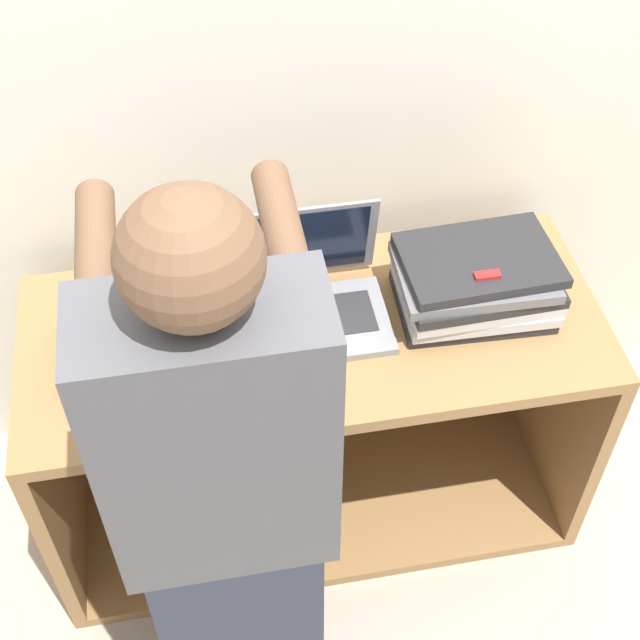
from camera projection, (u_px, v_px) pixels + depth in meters
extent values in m
plane|color=#9E9384|center=(334.00, 585.00, 2.49)|extent=(12.00, 12.00, 0.00)
cube|color=beige|center=(282.00, 70.00, 2.10)|extent=(8.00, 0.05, 2.40)
cube|color=olive|center=(313.00, 332.00, 2.17)|extent=(1.42, 0.61, 0.04)
cube|color=olive|center=(315.00, 490.00, 2.69)|extent=(1.42, 0.61, 0.04)
cube|color=olive|center=(56.00, 457.00, 2.34)|extent=(0.04, 0.61, 0.67)
cube|color=olive|center=(555.00, 384.00, 2.51)|extent=(0.04, 0.61, 0.67)
cube|color=olive|center=(297.00, 342.00, 2.62)|extent=(1.35, 0.04, 0.67)
cube|color=gray|center=(313.00, 324.00, 2.15)|extent=(0.37, 0.25, 0.02)
cube|color=#28282B|center=(313.00, 318.00, 2.15)|extent=(0.30, 0.14, 0.00)
cube|color=gray|center=(302.00, 242.00, 2.16)|extent=(0.37, 0.05, 0.25)
cube|color=black|center=(302.00, 243.00, 2.15)|extent=(0.32, 0.04, 0.22)
cube|color=#B7B7BC|center=(146.00, 345.00, 2.10)|extent=(0.38, 0.27, 0.03)
cube|color=#232326|center=(144.00, 339.00, 2.07)|extent=(0.37, 0.26, 0.03)
cube|color=slate|center=(141.00, 330.00, 2.06)|extent=(0.37, 0.25, 0.03)
cube|color=#232326|center=(471.00, 301.00, 2.20)|extent=(0.38, 0.26, 0.03)
cube|color=#B7B7BC|center=(475.00, 295.00, 2.17)|extent=(0.37, 0.26, 0.03)
cube|color=#B7B7BC|center=(476.00, 287.00, 2.15)|extent=(0.37, 0.26, 0.03)
cube|color=#232326|center=(478.00, 279.00, 2.13)|extent=(0.37, 0.26, 0.03)
cube|color=slate|center=(474.00, 272.00, 2.11)|extent=(0.37, 0.26, 0.03)
cube|color=#232326|center=(479.00, 260.00, 2.10)|extent=(0.38, 0.26, 0.03)
cube|color=#2D3342|center=(242.00, 619.00, 2.02)|extent=(0.34, 0.20, 0.78)
cube|color=#4C4C51|center=(216.00, 438.00, 1.51)|extent=(0.40, 0.20, 0.62)
sphere|color=brown|center=(190.00, 258.00, 1.21)|extent=(0.21, 0.21, 0.21)
cylinder|color=brown|center=(96.00, 253.00, 1.51)|extent=(0.07, 0.32, 0.07)
cylinder|color=brown|center=(282.00, 231.00, 1.55)|extent=(0.07, 0.32, 0.07)
cube|color=red|center=(487.00, 275.00, 2.04)|extent=(0.06, 0.02, 0.01)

